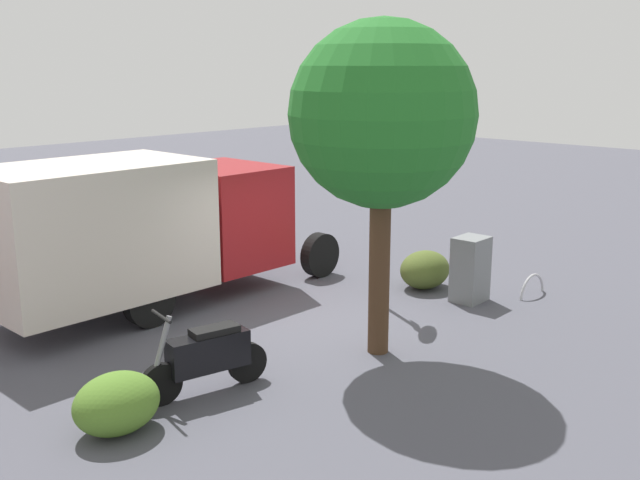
{
  "coord_description": "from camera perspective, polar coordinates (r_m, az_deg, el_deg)",
  "views": [
    {
      "loc": [
        8.51,
        7.95,
        4.24
      ],
      "look_at": [
        0.01,
        0.03,
        1.48
      ],
      "focal_mm": 41.65,
      "sensor_mm": 36.0,
      "label": 1
    }
  ],
  "objects": [
    {
      "name": "shrub_mid_verge",
      "position": [
        9.23,
        -15.35,
        -12.01
      ],
      "size": [
        1.06,
        0.87,
        0.72
      ],
      "primitive_type": "ellipsoid",
      "color": "#517B28",
      "rests_on": "ground"
    },
    {
      "name": "ground_plane",
      "position": [
        12.4,
        -0.07,
        -6.63
      ],
      "size": [
        60.0,
        60.0,
        0.0
      ],
      "primitive_type": "plane",
      "color": "#4B4B55"
    },
    {
      "name": "street_tree",
      "position": [
        10.6,
        4.8,
        9.44
      ],
      "size": [
        2.66,
        2.66,
        4.88
      ],
      "color": "#47301E",
      "rests_on": "ground"
    },
    {
      "name": "motorcycle",
      "position": [
        9.95,
        -8.64,
        -8.76
      ],
      "size": [
        1.79,
        0.68,
        1.2
      ],
      "rotation": [
        0.0,
        0.0,
        -0.22
      ],
      "color": "black",
      "rests_on": "ground"
    },
    {
      "name": "utility_cabinet",
      "position": [
        13.79,
        11.47,
        -2.21
      ],
      "size": [
        0.64,
        0.53,
        1.2
      ],
      "primitive_type": "cube",
      "rotation": [
        0.0,
        0.0,
        0.02
      ],
      "color": "slate",
      "rests_on": "ground"
    },
    {
      "name": "stop_sign",
      "position": [
        12.91,
        5.14,
        3.34
      ],
      "size": [
        0.71,
        0.33,
        3.01
      ],
      "color": "#9E9EA3",
      "rests_on": "ground"
    },
    {
      "name": "shrub_near_sign",
      "position": [
        14.49,
        8.06,
        -2.27
      ],
      "size": [
        1.08,
        0.88,
        0.73
      ],
      "primitive_type": "ellipsoid",
      "color": "#4B5A25",
      "rests_on": "ground"
    },
    {
      "name": "box_truck_near",
      "position": [
        13.4,
        -13.33,
        1.28
      ],
      "size": [
        6.77,
        2.22,
        2.66
      ],
      "rotation": [
        0.0,
        0.0,
        3.14
      ],
      "color": "black",
      "rests_on": "ground"
    },
    {
      "name": "bike_rack_hoop",
      "position": [
        14.54,
        15.95,
        -4.12
      ],
      "size": [
        0.85,
        0.07,
        0.85
      ],
      "primitive_type": "torus",
      "rotation": [
        1.57,
        0.0,
        -0.03
      ],
      "color": "#B7B7BC",
      "rests_on": "ground"
    }
  ]
}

